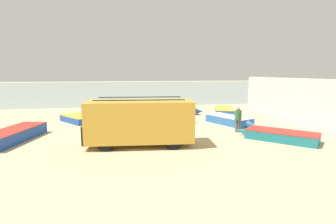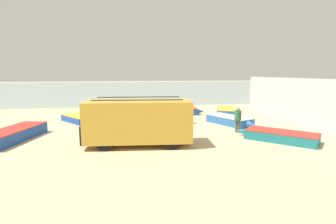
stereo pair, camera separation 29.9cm
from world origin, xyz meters
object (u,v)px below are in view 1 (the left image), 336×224
fishing_rowboat_4 (279,135)px  fishing_rowboat_5 (224,111)px  fisherman_0 (184,110)px  fisherman_1 (238,117)px  fishing_rowboat_0 (10,136)px  fishing_rowboat_3 (179,112)px  fishing_rowboat_2 (80,119)px  fishing_rowboat_1 (230,120)px  parked_van (140,121)px

fishing_rowboat_4 → fishing_rowboat_5: 9.77m
fishing_rowboat_5 → fisherman_0: 6.49m
fishing_rowboat_4 → fisherman_1: size_ratio=2.43×
fishing_rowboat_0 → fishing_rowboat_3: 13.38m
fishing_rowboat_0 → fishing_rowboat_2: size_ratio=1.55×
fishing_rowboat_5 → fishing_rowboat_3: bearing=108.7°
fishing_rowboat_3 → fishing_rowboat_5: 4.26m
fishing_rowboat_1 → fishing_rowboat_5: 5.20m
fishing_rowboat_1 → fishing_rowboat_2: bearing=-128.1°
fishing_rowboat_4 → fishing_rowboat_2: bearing=12.5°
fishing_rowboat_3 → parked_van: bearing=-112.1°
fishing_rowboat_0 → fishing_rowboat_5: fishing_rowboat_0 is taller
fishing_rowboat_2 → fishing_rowboat_4: size_ratio=0.92×
fishing_rowboat_2 → fisherman_0: fisherman_0 is taller
fisherman_0 → fisherman_1: 4.23m
fishing_rowboat_1 → fishing_rowboat_4: 4.86m
fishing_rowboat_3 → fisherman_1: (2.02, -7.51, 0.68)m
fishing_rowboat_1 → fishing_rowboat_2: 11.32m
fishing_rowboat_1 → fishing_rowboat_5: bearing=139.0°
fishing_rowboat_1 → fisherman_0: bearing=-126.1°
fishing_rowboat_2 → fisherman_1: (10.30, -5.49, 0.72)m
parked_van → fishing_rowboat_2: 8.44m
fishing_rowboat_1 → fisherman_1: fisherman_1 is taller
fishing_rowboat_1 → fishing_rowboat_3: size_ratio=1.04×
fisherman_1 → fishing_rowboat_3: bearing=-119.8°
parked_van → fisherman_1: 6.61m
fisherman_1 → parked_van: bearing=-28.2°
fisherman_0 → fishing_rowboat_3: bearing=-51.8°
parked_van → fishing_rowboat_5: parked_van is taller
fishing_rowboat_3 → fishing_rowboat_4: 10.38m
fishing_rowboat_3 → fisherman_0: fisherman_0 is taller
parked_van → fishing_rowboat_1: size_ratio=1.32×
parked_van → fishing_rowboat_2: parked_van is taller
parked_van → fishing_rowboat_3: size_ratio=1.37×
parked_van → fisherman_0: bearing=-119.5°
fishing_rowboat_0 → fishing_rowboat_3: bearing=137.8°
fishing_rowboat_4 → fisherman_0: fisherman_0 is taller
fisherman_0 → fishing_rowboat_5: bearing=-92.8°
fishing_rowboat_2 → fishing_rowboat_3: size_ratio=0.88×
fishing_rowboat_3 → fishing_rowboat_4: (3.41, -9.80, -0.01)m
parked_van → fisherman_1: parked_van is taller
fishing_rowboat_4 → fishing_rowboat_1: bearing=-34.6°
fishing_rowboat_4 → fisherman_0: (-4.07, 5.57, 0.77)m
fishing_rowboat_0 → fishing_rowboat_4: fishing_rowboat_0 is taller
parked_van → fishing_rowboat_2: size_ratio=1.55×
fisherman_0 → fishing_rowboat_1: bearing=-146.3°
parked_van → fisherman_1: size_ratio=3.46×
fishing_rowboat_0 → fisherman_0: 10.98m
fishing_rowboat_4 → fisherman_0: size_ratio=2.26×
fishing_rowboat_3 → fisherman_1: size_ratio=2.52×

